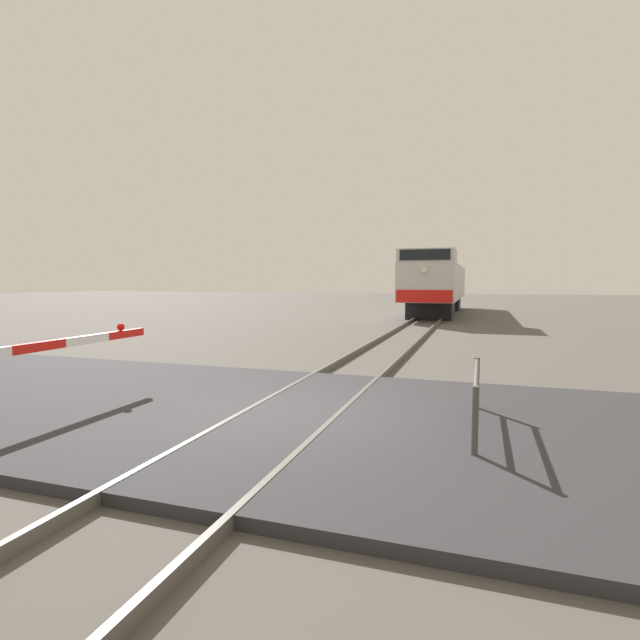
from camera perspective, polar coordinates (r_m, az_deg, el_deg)
The scene contains 6 objects.
ground_plane at distance 7.59m, azimuth -3.52°, elevation -11.93°, with size 160.00×160.00×0.00m, color #514C47.
rail_track_left at distance 7.86m, azimuth -8.46°, elevation -10.83°, with size 0.08×80.00×0.15m, color #59544C.
rail_track_right at distance 7.34m, azimuth 1.79°, elevation -11.89°, with size 0.08×80.00×0.15m, color #59544C.
road_surface at distance 7.57m, azimuth -3.52°, elevation -11.41°, with size 36.00×6.37×0.14m, color #2D2D30.
locomotive at distance 32.87m, azimuth 13.77°, elevation 4.13°, with size 2.97×16.61×3.84m.
guard_railing at distance 7.03m, azimuth 18.03°, elevation -8.35°, with size 0.08×2.28×0.95m.
Camera 1 is at (2.74, -6.75, 2.16)m, focal length 26.97 mm.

